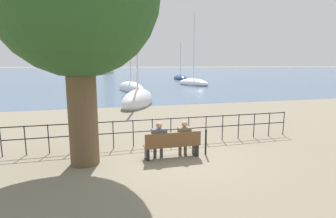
{
  "coord_description": "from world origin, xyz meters",
  "views": [
    {
      "loc": [
        -2.3,
        -8.2,
        3.09
      ],
      "look_at": [
        0.0,
        0.5,
        1.57
      ],
      "focal_mm": 28.0,
      "sensor_mm": 36.0,
      "label": 1
    }
  ],
  "objects_px": {
    "park_bench": "(172,145)",
    "sailboat_4": "(138,101)",
    "closed_umbrella": "(206,140)",
    "sailboat_1": "(131,88)",
    "harbor_lighthouse": "(107,38)",
    "seated_person_right": "(184,137)",
    "sailboat_3": "(193,83)",
    "seated_person_left": "(159,138)",
    "sailboat_2": "(180,78)"
  },
  "relations": [
    {
      "from": "park_bench",
      "to": "sailboat_4",
      "type": "bearing_deg",
      "value": 87.24
    },
    {
      "from": "seated_person_right",
      "to": "closed_umbrella",
      "type": "relative_size",
      "value": 1.29
    },
    {
      "from": "seated_person_left",
      "to": "sailboat_3",
      "type": "distance_m",
      "value": 32.36
    },
    {
      "from": "closed_umbrella",
      "to": "sailboat_2",
      "type": "bearing_deg",
      "value": 73.57
    },
    {
      "from": "sailboat_1",
      "to": "sailboat_2",
      "type": "distance_m",
      "value": 26.81
    },
    {
      "from": "park_bench",
      "to": "seated_person_right",
      "type": "height_order",
      "value": "seated_person_right"
    },
    {
      "from": "sailboat_1",
      "to": "sailboat_3",
      "type": "relative_size",
      "value": 0.82
    },
    {
      "from": "closed_umbrella",
      "to": "park_bench",
      "type": "bearing_deg",
      "value": 179.16
    },
    {
      "from": "seated_person_left",
      "to": "sailboat_1",
      "type": "bearing_deg",
      "value": 85.45
    },
    {
      "from": "sailboat_3",
      "to": "sailboat_4",
      "type": "height_order",
      "value": "sailboat_3"
    },
    {
      "from": "seated_person_left",
      "to": "sailboat_4",
      "type": "distance_m",
      "value": 11.73
    },
    {
      "from": "closed_umbrella",
      "to": "sailboat_1",
      "type": "bearing_deg",
      "value": 89.54
    },
    {
      "from": "seated_person_left",
      "to": "sailboat_1",
      "type": "distance_m",
      "value": 22.98
    },
    {
      "from": "seated_person_right",
      "to": "sailboat_1",
      "type": "distance_m",
      "value": 22.92
    },
    {
      "from": "seated_person_right",
      "to": "harbor_lighthouse",
      "type": "distance_m",
      "value": 92.57
    },
    {
      "from": "sailboat_1",
      "to": "harbor_lighthouse",
      "type": "distance_m",
      "value": 69.98
    },
    {
      "from": "sailboat_3",
      "to": "sailboat_4",
      "type": "xyz_separation_m",
      "value": [
        -11.28,
        -18.25,
        0.04
      ]
    },
    {
      "from": "seated_person_right",
      "to": "sailboat_3",
      "type": "height_order",
      "value": "sailboat_3"
    },
    {
      "from": "seated_person_right",
      "to": "harbor_lighthouse",
      "type": "bearing_deg",
      "value": 89.33
    },
    {
      "from": "seated_person_left",
      "to": "sailboat_1",
      "type": "relative_size",
      "value": 0.14
    },
    {
      "from": "closed_umbrella",
      "to": "sailboat_1",
      "type": "xyz_separation_m",
      "value": [
        0.18,
        23.0,
        -0.17
      ]
    },
    {
      "from": "sailboat_4",
      "to": "sailboat_2",
      "type": "bearing_deg",
      "value": 91.21
    },
    {
      "from": "closed_umbrella",
      "to": "harbor_lighthouse",
      "type": "distance_m",
      "value": 92.68
    },
    {
      "from": "seated_person_left",
      "to": "harbor_lighthouse",
      "type": "relative_size",
      "value": 0.05
    },
    {
      "from": "seated_person_right",
      "to": "sailboat_3",
      "type": "bearing_deg",
      "value": 69.12
    },
    {
      "from": "park_bench",
      "to": "sailboat_4",
      "type": "distance_m",
      "value": 11.77
    },
    {
      "from": "park_bench",
      "to": "seated_person_left",
      "type": "relative_size",
      "value": 1.54
    },
    {
      "from": "sailboat_4",
      "to": "sailboat_1",
      "type": "bearing_deg",
      "value": 109.54
    },
    {
      "from": "seated_person_left",
      "to": "sailboat_1",
      "type": "xyz_separation_m",
      "value": [
        1.82,
        22.9,
        -0.32
      ]
    },
    {
      "from": "park_bench",
      "to": "closed_umbrella",
      "type": "xyz_separation_m",
      "value": [
        1.2,
        -0.02,
        0.09
      ]
    },
    {
      "from": "park_bench",
      "to": "harbor_lighthouse",
      "type": "height_order",
      "value": "harbor_lighthouse"
    },
    {
      "from": "sailboat_2",
      "to": "seated_person_left",
      "type": "bearing_deg",
      "value": -102.32
    },
    {
      "from": "harbor_lighthouse",
      "to": "seated_person_right",
      "type": "bearing_deg",
      "value": -90.67
    },
    {
      "from": "park_bench",
      "to": "seated_person_right",
      "type": "xyz_separation_m",
      "value": [
        0.44,
        0.08,
        0.24
      ]
    },
    {
      "from": "sailboat_4",
      "to": "closed_umbrella",
      "type": "bearing_deg",
      "value": -63.22
    },
    {
      "from": "closed_umbrella",
      "to": "sailboat_1",
      "type": "distance_m",
      "value": 23.0
    },
    {
      "from": "sailboat_1",
      "to": "sailboat_4",
      "type": "distance_m",
      "value": 11.25
    },
    {
      "from": "park_bench",
      "to": "sailboat_4",
      "type": "xyz_separation_m",
      "value": [
        0.57,
        11.75,
        -0.05
      ]
    },
    {
      "from": "closed_umbrella",
      "to": "sailboat_2",
      "type": "distance_m",
      "value": 48.16
    },
    {
      "from": "closed_umbrella",
      "to": "sailboat_3",
      "type": "xyz_separation_m",
      "value": [
        10.65,
        30.02,
        -0.19
      ]
    },
    {
      "from": "seated_person_left",
      "to": "harbor_lighthouse",
      "type": "bearing_deg",
      "value": 88.78
    },
    {
      "from": "closed_umbrella",
      "to": "sailboat_3",
      "type": "bearing_deg",
      "value": 70.46
    },
    {
      "from": "sailboat_2",
      "to": "harbor_lighthouse",
      "type": "relative_size",
      "value": 0.3
    },
    {
      "from": "park_bench",
      "to": "closed_umbrella",
      "type": "height_order",
      "value": "closed_umbrella"
    },
    {
      "from": "sailboat_4",
      "to": "sailboat_3",
      "type": "bearing_deg",
      "value": 81.97
    },
    {
      "from": "closed_umbrella",
      "to": "sailboat_2",
      "type": "xyz_separation_m",
      "value": [
        13.62,
        46.2,
        -0.23
      ]
    },
    {
      "from": "park_bench",
      "to": "sailboat_1",
      "type": "bearing_deg",
      "value": 86.55
    },
    {
      "from": "sailboat_4",
      "to": "seated_person_left",
      "type": "bearing_deg",
      "value": -71.22
    },
    {
      "from": "sailboat_1",
      "to": "seated_person_left",
      "type": "bearing_deg",
      "value": -107.39
    },
    {
      "from": "sailboat_1",
      "to": "sailboat_4",
      "type": "bearing_deg",
      "value": -107.0
    }
  ]
}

